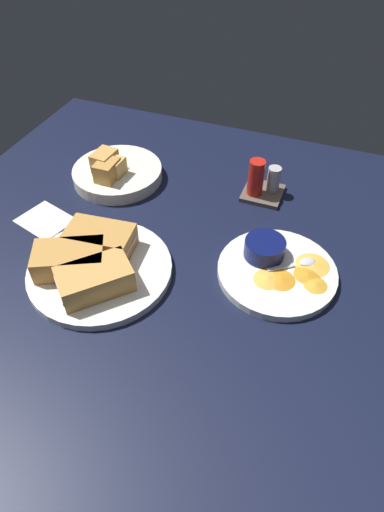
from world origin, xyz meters
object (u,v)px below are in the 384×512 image
plate_chips_companion (277,272)px  condiment_caddy (262,183)px  sandwich_half_far (69,259)px  ramekin_light_gravy (265,248)px  sandwich_half_extra (95,279)px  spoon_by_dark_ramekin (106,271)px  bread_basket_rear (116,172)px  ramekin_dark_sauce (89,285)px  spoon_by_gravy_ramekin (301,263)px  sandwich_half_near (100,239)px  plate_sandwich_main (100,270)px

plate_chips_companion → condiment_caddy: 25.49cm
sandwich_half_far → ramekin_light_gravy: bearing=26.5°
sandwich_half_extra → spoon_by_dark_ramekin: (-0.20, 4.03, -2.04)cm
ramekin_light_gravy → bread_basket_rear: bearing=160.6°
bread_basket_rear → ramekin_dark_sauce: bearing=-69.1°
ramekin_dark_sauce → spoon_by_gravy_ramekin: ramekin_dark_sauce is taller
bread_basket_rear → condiment_caddy: size_ratio=2.26×
sandwich_half_near → bread_basket_rear: size_ratio=0.65×
plate_sandwich_main → ramekin_dark_sauce: 6.78cm
sandwich_half_far → bread_basket_rear: (-6.85, 30.88, -1.76)cm
sandwich_half_near → condiment_caddy: condiment_caddy is taller
spoon_by_gravy_ramekin → bread_basket_rear: (-47.72, 14.27, 0.27)cm
sandwich_half_near → plate_chips_companion: sandwich_half_near is taller
sandwich_half_near → condiment_caddy: (24.96, 30.44, -0.59)cm
plate_chips_companion → spoon_by_dark_ramekin: bearing=-157.5°
spoon_by_dark_ramekin → condiment_caddy: 41.67cm
ramekin_light_gravy → spoon_by_gravy_ramekin: bearing=-0.4°
ramekin_dark_sauce → spoon_by_dark_ramekin: ramekin_dark_sauce is taller
sandwich_half_near → ramekin_dark_sauce: sandwich_half_near is taller
ramekin_dark_sauce → condiment_caddy: (21.18, 41.30, -0.02)cm
sandwich_half_extra → ramekin_light_gravy: sandwich_half_extra is taller
condiment_caddy → ramekin_dark_sauce: bearing=-117.2°
ramekin_light_gravy → bread_basket_rear: bread_basket_rear is taller
bread_basket_rear → sandwich_half_far: bearing=-77.5°
sandwich_half_far → spoon_by_gravy_ramekin: 44.16cm
sandwich_half_extra → spoon_by_gravy_ramekin: (33.90, 19.28, -2.04)cm
spoon_by_dark_ramekin → plate_chips_companion: (30.11, 12.44, -1.16)cm
condiment_caddy → bread_basket_rear: bearing=-169.3°
plate_sandwich_main → spoon_by_gravy_ramekin: spoon_by_gravy_ramekin is taller
plate_sandwich_main → ramekin_dark_sauce: ramekin_dark_sauce is taller
sandwich_half_near → sandwich_half_far: same height
sandwich_half_near → spoon_by_dark_ramekin: (4.11, -5.61, -2.04)cm
ramekin_dark_sauce → bread_basket_rear: (-13.29, 34.77, -1.19)cm
sandwich_half_extra → spoon_by_gravy_ramekin: size_ratio=1.64×
plate_sandwich_main → sandwich_half_extra: (2.15, -4.82, 3.20)cm
ramekin_light_gravy → spoon_by_gravy_ramekin: ramekin_light_gravy is taller
plate_sandwich_main → sandwich_half_far: size_ratio=1.85×
plate_sandwich_main → condiment_caddy: size_ratio=2.92×
ramekin_dark_sauce → plate_chips_companion: size_ratio=0.28×
ramekin_dark_sauce → plate_chips_companion: bearing=30.2°
sandwich_half_far → plate_chips_companion: bearing=20.5°
sandwich_half_extra → bread_basket_rear: (-13.82, 33.55, -1.76)cm
condiment_caddy → sandwich_half_near: bearing=-129.3°
sandwich_half_extra → ramekin_dark_sauce: sandwich_half_extra is taller
plate_sandwich_main → plate_chips_companion: size_ratio=1.21×
sandwich_half_near → plate_chips_companion: size_ratio=0.61×
sandwich_half_far → spoon_by_dark_ramekin: 7.20cm
sandwich_half_far → spoon_by_dark_ramekin: (6.78, 1.36, -2.04)cm
bread_basket_rear → spoon_by_dark_ramekin: bearing=-65.2°
spoon_by_gravy_ramekin → condiment_caddy: (-13.24, 20.80, 1.44)cm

